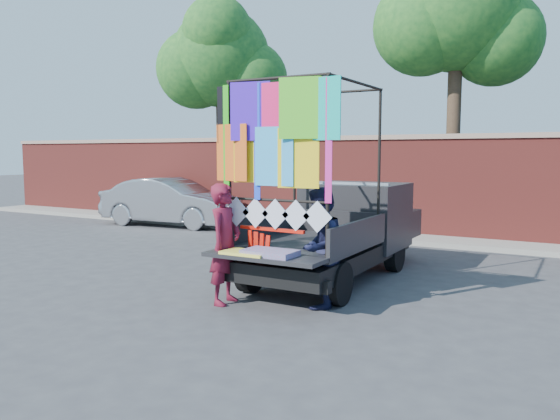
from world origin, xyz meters
The scene contains 10 objects.
ground centered at (0.00, 0.00, 0.00)m, with size 90.00×90.00×0.00m, color #38383A.
brick_wall centered at (0.00, 7.00, 1.33)m, with size 30.00×0.45×2.61m.
curb centered at (0.00, 6.30, 0.06)m, with size 30.00×1.20×0.12m, color gray.
tree_left centered at (-6.48, 8.12, 5.12)m, with size 4.20×3.30×7.05m.
tree_mid centered at (1.02, 8.12, 5.70)m, with size 4.20×3.30×7.73m.
pickup_truck centered at (0.45, 2.25, 0.80)m, with size 2.01×5.05×3.18m.
sedan centered at (-6.55, 5.69, 0.70)m, with size 1.49×4.27×1.41m, color #A3A5AA.
woman centered at (-0.26, -0.44, 0.86)m, with size 0.63×0.41×1.72m, color maroon.
man centered at (0.99, 0.05, 0.84)m, with size 0.82×0.64×1.68m, color #151735.
streamer_bundle centered at (0.25, -0.21, 0.87)m, with size 1.06×0.11×0.72m.
Camera 1 is at (4.20, -6.72, 2.15)m, focal length 35.00 mm.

